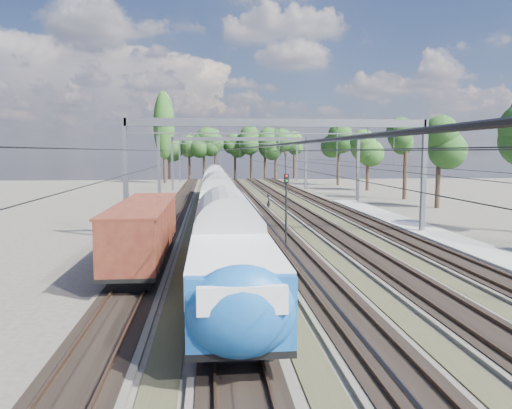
{
  "coord_description": "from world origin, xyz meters",
  "views": [
    {
      "loc": [
        -5.33,
        -7.76,
        6.52
      ],
      "look_at": [
        -2.02,
        27.18,
        2.8
      ],
      "focal_mm": 35.0,
      "sensor_mm": 36.0,
      "label": 1
    }
  ],
  "objects": [
    {
      "name": "poplar",
      "position": [
        -14.5,
        98.0,
        11.89
      ],
      "size": [
        4.4,
        4.4,
        19.04
      ],
      "color": "black",
      "rests_on": "ground"
    },
    {
      "name": "emu_train",
      "position": [
        -4.5,
        37.15,
        2.68
      ],
      "size": [
        3.12,
        65.9,
        4.56
      ],
      "color": "black",
      "rests_on": "ground"
    },
    {
      "name": "signal_near",
      "position": [
        -0.33,
        24.22,
        3.22
      ],
      "size": [
        0.31,
        0.29,
        5.09
      ],
      "rotation": [
        0.0,
        0.0,
        -0.0
      ],
      "color": "black",
      "rests_on": "ground"
    },
    {
      "name": "platform",
      "position": [
        12.0,
        20.0,
        0.15
      ],
      "size": [
        3.0,
        70.0,
        0.3
      ],
      "primitive_type": "cube",
      "color": "gray",
      "rests_on": "ground"
    },
    {
      "name": "signal_far",
      "position": [
        9.65,
        89.31,
        4.11
      ],
      "size": [
        0.41,
        0.37,
        6.49
      ],
      "rotation": [
        0.0,
        0.0,
        0.05
      ],
      "color": "black",
      "rests_on": "ground"
    },
    {
      "name": "track_bed",
      "position": [
        -0.0,
        45.0,
        0.1
      ],
      "size": [
        21.0,
        130.0,
        0.34
      ],
      "color": "#47423A",
      "rests_on": "ground"
    },
    {
      "name": "freight_boxcar",
      "position": [
        -9.0,
        20.64,
        2.14
      ],
      "size": [
        2.82,
        13.62,
        3.51
      ],
      "color": "black",
      "rests_on": "ground"
    },
    {
      "name": "catenary",
      "position": [
        0.33,
        52.69,
        6.4
      ],
      "size": [
        25.65,
        130.0,
        9.0
      ],
      "color": "slate",
      "rests_on": "ground"
    },
    {
      "name": "tree_belt",
      "position": [
        6.55,
        92.57,
        8.32
      ],
      "size": [
        39.78,
        101.08,
        11.65
      ],
      "color": "black",
      "rests_on": "ground"
    },
    {
      "name": "worker",
      "position": [
        1.45,
        48.38,
        0.87
      ],
      "size": [
        0.56,
        0.72,
        1.74
      ],
      "primitive_type": "imported",
      "rotation": [
        0.0,
        0.0,
        1.33
      ],
      "color": "black",
      "rests_on": "ground"
    }
  ]
}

